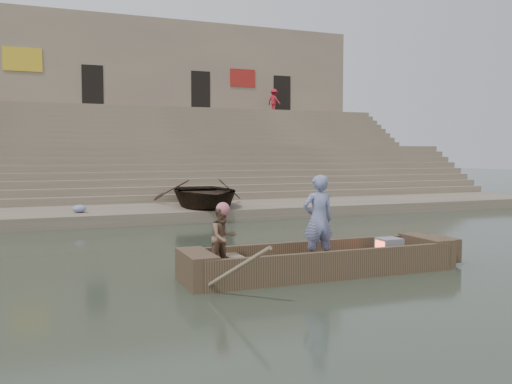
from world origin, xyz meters
TOP-DOWN VIEW (x-y plane):
  - ground at (0.00, 0.00)m, footprint 120.00×120.00m
  - lower_landing at (0.00, 8.00)m, footprint 32.00×4.00m
  - mid_landing at (0.00, 15.50)m, footprint 32.00×3.00m
  - upper_landing at (0.00, 22.50)m, footprint 32.00×3.00m
  - ghat_steps at (0.00, 17.19)m, footprint 32.00×11.00m
  - building_wall at (0.00, 26.50)m, footprint 32.00×5.07m
  - main_rowboat at (-0.16, -2.53)m, footprint 5.00×1.30m
  - rowboat_trim at (0.04, -2.54)m, footprint 6.04×2.63m
  - standing_man at (-0.28, -2.61)m, footprint 0.65×0.44m
  - rowing_man at (-2.16, -2.38)m, footprint 0.68×0.59m
  - television at (1.43, -2.53)m, footprint 0.46×0.42m
  - beached_rowboat at (0.42, 7.70)m, footprint 4.10×5.31m
  - pedestrian at (9.82, 22.70)m, footprint 0.96×1.18m
  - cloth_bundles at (-1.24, 8.30)m, footprint 6.11×2.61m

SIDE VIEW (x-z plane):
  - ground at x=0.00m, z-range 0.00..0.00m
  - main_rowboat at x=-0.16m, z-range 0.00..0.22m
  - lower_landing at x=0.00m, z-range 0.00..0.40m
  - rowboat_trim at x=0.04m, z-range -0.62..1.24m
  - television at x=1.43m, z-range 0.22..0.62m
  - cloth_bundles at x=-1.24m, z-range 0.40..0.66m
  - rowing_man at x=-2.16m, z-range 0.22..1.41m
  - beached_rowboat at x=0.42m, z-range 0.40..1.42m
  - standing_man at x=-0.28m, z-range 0.22..1.97m
  - mid_landing at x=0.00m, z-range 0.00..2.80m
  - ghat_steps at x=0.00m, z-range -0.80..4.40m
  - upper_landing at x=0.00m, z-range 0.00..5.20m
  - building_wall at x=0.00m, z-range 0.00..11.20m
  - pedestrian at x=9.82m, z-range 5.20..6.78m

